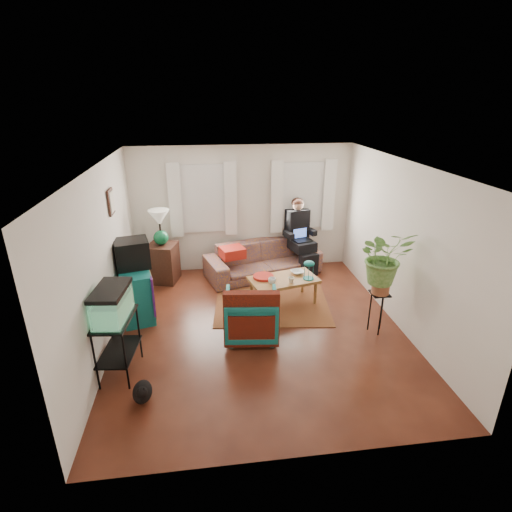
{
  "coord_description": "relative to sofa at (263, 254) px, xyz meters",
  "views": [
    {
      "loc": [
        -0.78,
        -5.47,
        3.5
      ],
      "look_at": [
        0.0,
        0.4,
        1.1
      ],
      "focal_mm": 28.0,
      "sensor_mm": 36.0,
      "label": 1
    }
  ],
  "objects": [
    {
      "name": "floor",
      "position": [
        -0.37,
        -2.05,
        -0.46
      ],
      "size": [
        4.5,
        5.0,
        0.01
      ],
      "primitive_type": "cube",
      "color": "#4F2B14",
      "rests_on": "ground"
    },
    {
      "name": "ceiling",
      "position": [
        -0.37,
        -2.05,
        2.14
      ],
      "size": [
        4.5,
        5.0,
        0.01
      ],
      "primitive_type": "cube",
      "color": "white",
      "rests_on": "wall_back"
    },
    {
      "name": "wall_back",
      "position": [
        -0.37,
        0.45,
        0.84
      ],
      "size": [
        4.5,
        0.01,
        2.6
      ],
      "primitive_type": "cube",
      "color": "silver",
      "rests_on": "floor"
    },
    {
      "name": "wall_front",
      "position": [
        -0.37,
        -4.55,
        0.84
      ],
      "size": [
        4.5,
        0.01,
        2.6
      ],
      "primitive_type": "cube",
      "color": "silver",
      "rests_on": "floor"
    },
    {
      "name": "wall_left",
      "position": [
        -2.62,
        -2.05,
        0.84
      ],
      "size": [
        0.01,
        5.0,
        2.6
      ],
      "primitive_type": "cube",
      "color": "silver",
      "rests_on": "floor"
    },
    {
      "name": "wall_right",
      "position": [
        1.88,
        -2.05,
        0.84
      ],
      "size": [
        0.01,
        5.0,
        2.6
      ],
      "primitive_type": "cube",
      "color": "silver",
      "rests_on": "floor"
    },
    {
      "name": "window_left",
      "position": [
        -1.17,
        0.43,
        1.09
      ],
      "size": [
        1.08,
        0.04,
        1.38
      ],
      "primitive_type": "cube",
      "color": "white",
      "rests_on": "wall_back"
    },
    {
      "name": "window_right",
      "position": [
        0.88,
        0.43,
        1.09
      ],
      "size": [
        1.08,
        0.04,
        1.38
      ],
      "primitive_type": "cube",
      "color": "white",
      "rests_on": "wall_back"
    },
    {
      "name": "curtains_left",
      "position": [
        -1.17,
        0.35,
        1.09
      ],
      "size": [
        1.36,
        0.06,
        1.5
      ],
      "primitive_type": "cube",
      "color": "white",
      "rests_on": "wall_back"
    },
    {
      "name": "curtains_right",
      "position": [
        0.88,
        0.35,
        1.09
      ],
      "size": [
        1.36,
        0.06,
        1.5
      ],
      "primitive_type": "cube",
      "color": "white",
      "rests_on": "wall_back"
    },
    {
      "name": "picture_frame",
      "position": [
        -2.58,
        -1.2,
        1.49
      ],
      "size": [
        0.04,
        0.32,
        0.4
      ],
      "primitive_type": "cube",
      "color": "#3D2616",
      "rests_on": "wall_left"
    },
    {
      "name": "area_rug",
      "position": [
        -0.03,
        -1.29,
        -0.45
      ],
      "size": [
        2.17,
        1.82,
        0.01
      ],
      "primitive_type": "cube",
      "rotation": [
        0.0,
        0.0,
        -0.12
      ],
      "color": "brown",
      "rests_on": "floor"
    },
    {
      "name": "sofa",
      "position": [
        0.0,
        0.0,
        0.0
      ],
      "size": [
        2.49,
        1.54,
        0.91
      ],
      "primitive_type": "imported",
      "rotation": [
        0.0,
        0.0,
        0.29
      ],
      "color": "brown",
      "rests_on": "floor"
    },
    {
      "name": "seated_person",
      "position": [
        0.81,
        0.24,
        0.24
      ],
      "size": [
        0.76,
        0.85,
        1.39
      ],
      "primitive_type": null,
      "rotation": [
        0.0,
        0.0,
        0.29
      ],
      "color": "black",
      "rests_on": "sofa"
    },
    {
      "name": "side_table",
      "position": [
        -2.02,
        -0.02,
        -0.07
      ],
      "size": [
        0.65,
        0.65,
        0.78
      ],
      "primitive_type": "cube",
      "rotation": [
        0.0,
        0.0,
        -0.26
      ],
      "color": "#3A1F15",
      "rests_on": "floor"
    },
    {
      "name": "table_lamp",
      "position": [
        -2.02,
        -0.02,
        0.65
      ],
      "size": [
        0.49,
        0.49,
        0.71
      ],
      "primitive_type": null,
      "rotation": [
        0.0,
        0.0,
        -0.26
      ],
      "color": "white",
      "rests_on": "side_table"
    },
    {
      "name": "dresser",
      "position": [
        -2.36,
        -1.35,
        -0.02
      ],
      "size": [
        0.69,
        1.04,
        0.86
      ],
      "primitive_type": "cube",
      "rotation": [
        0.0,
        0.0,
        0.23
      ],
      "color": "#126B71",
      "rests_on": "floor"
    },
    {
      "name": "crt_tv",
      "position": [
        -2.36,
        -1.25,
        0.64
      ],
      "size": [
        0.62,
        0.59,
        0.46
      ],
      "primitive_type": "cube",
      "rotation": [
        0.0,
        0.0,
        0.23
      ],
      "color": "black",
      "rests_on": "dresser"
    },
    {
      "name": "aquarium_stand",
      "position": [
        -2.37,
        -2.89,
        -0.03
      ],
      "size": [
        0.5,
        0.8,
        0.84
      ],
      "primitive_type": "cube",
      "rotation": [
        0.0,
        0.0,
        -0.11
      ],
      "color": "black",
      "rests_on": "floor"
    },
    {
      "name": "aquarium",
      "position": [
        -2.37,
        -2.89,
        0.61
      ],
      "size": [
        0.45,
        0.72,
        0.44
      ],
      "primitive_type": "cube",
      "rotation": [
        0.0,
        0.0,
        -0.11
      ],
      "color": "#7FD899",
      "rests_on": "aquarium_stand"
    },
    {
      "name": "black_cat",
      "position": [
        -2.01,
        -3.47,
        -0.3
      ],
      "size": [
        0.29,
        0.39,
        0.31
      ],
      "primitive_type": "ellipsoid",
      "rotation": [
        0.0,
        0.0,
        0.16
      ],
      "color": "black",
      "rests_on": "floor"
    },
    {
      "name": "armchair",
      "position": [
        -0.52,
        -2.23,
        -0.05
      ],
      "size": [
        0.86,
        0.82,
        0.81
      ],
      "primitive_type": "imported",
      "rotation": [
        0.0,
        0.0,
        3.03
      ],
      "color": "#126A6D",
      "rests_on": "floor"
    },
    {
      "name": "serape_throw",
      "position": [
        -0.55,
        -2.54,
        0.12
      ],
      "size": [
        0.83,
        0.28,
        0.66
      ],
      "primitive_type": "cube",
      "rotation": [
        0.0,
        0.0,
        -0.11
      ],
      "color": "#9E0A0A",
      "rests_on": "armchair"
    },
    {
      "name": "coffee_table",
      "position": [
        0.18,
        -1.27,
        -0.21
      ],
      "size": [
        1.3,
        0.9,
        0.49
      ],
      "primitive_type": "cube",
      "rotation": [
        0.0,
        0.0,
        0.24
      ],
      "color": "brown",
      "rests_on": "floor"
    },
    {
      "name": "cup_a",
      "position": [
        -0.06,
        -1.44,
        0.08
      ],
      "size": [
        0.16,
        0.16,
        0.1
      ],
      "primitive_type": "imported",
      "rotation": [
        0.0,
        0.0,
        0.24
      ],
      "color": "white",
      "rests_on": "coffee_table"
    },
    {
      "name": "cup_b",
      "position": [
        0.27,
        -1.44,
        0.08
      ],
      "size": [
        0.13,
        0.13,
        0.1
      ],
      "primitive_type": "imported",
      "rotation": [
        0.0,
        0.0,
        0.24
      ],
      "color": "beige",
      "rests_on": "coffee_table"
    },
    {
      "name": "bowl",
      "position": [
        0.46,
        -1.09,
        0.06
      ],
      "size": [
        0.28,
        0.28,
        0.06
      ],
      "primitive_type": "imported",
      "rotation": [
        0.0,
        0.0,
        0.24
      ],
      "color": "white",
      "rests_on": "coffee_table"
    },
    {
      "name": "snack_tray",
      "position": [
        -0.17,
        -1.19,
        0.05
      ],
      "size": [
        0.44,
        0.44,
        0.04
      ],
      "primitive_type": "cylinder",
      "rotation": [
        0.0,
        0.0,
        0.24
      ],
      "color": "#B21414",
      "rests_on": "coffee_table"
    },
    {
      "name": "birdcage",
      "position": [
        0.61,
        -1.33,
        0.2
      ],
      "size": [
        0.23,
        0.23,
        0.34
      ],
      "primitive_type": null,
      "rotation": [
        0.0,
        0.0,
        0.24
      ],
      "color": "#115B6B",
      "rests_on": "coffee_table"
    },
    {
      "name": "plant_stand",
      "position": [
        1.45,
        -2.37,
        -0.12
      ],
      "size": [
        0.29,
        0.29,
        0.68
      ],
      "primitive_type": "cube",
      "rotation": [
        0.0,
        0.0,
        0.0
      ],
      "color": "black",
      "rests_on": "floor"
    },
    {
      "name": "potted_plant",
      "position": [
        1.45,
        -2.37,
        0.69
      ],
      "size": [
        0.78,
        0.67,
        0.86
      ],
      "primitive_type": "imported",
      "rotation": [
        0.0,
        0.0,
        0.0
      ],
      "color": "#599947",
      "rests_on": "plant_stand"
    }
  ]
}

